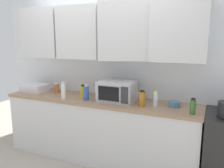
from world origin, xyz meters
The scene contains 12 objects.
wall_back_with_cabinets centered at (0.00, -0.07, 1.58)m, with size 3.69×0.52×2.60m.
counter_run centered at (0.00, -0.30, 0.45)m, with size 2.82×0.63×0.90m.
microwave centered at (0.30, -0.31, 1.04)m, with size 0.48×0.37×0.28m.
dish_rack centered at (-1.16, -0.30, 0.96)m, with size 0.38×0.30×0.12m, color silver.
bottle_spice_jar centered at (-0.78, -0.23, 0.98)m, with size 0.08×0.08×0.16m.
bottle_white_jar centered at (-0.44, -0.52, 1.02)m, with size 0.06×0.06×0.25m.
bottle_yellow_mustard centered at (-0.26, -0.28, 0.98)m, with size 0.08×0.08×0.18m.
bottle_amber_vinegar centered at (0.67, -0.40, 1.00)m, with size 0.08×0.08×0.20m.
bottle_clear_tall centered at (0.83, -0.34, 0.99)m, with size 0.06×0.06×0.20m.
bottle_green_oil centered at (1.28, -0.48, 0.99)m, with size 0.06×0.06×0.18m.
bottle_blue_cleaner centered at (-0.11, -0.44, 1.00)m, with size 0.07×0.07×0.22m.
bowl_ceramic_small centered at (1.05, -0.27, 0.94)m, with size 0.14×0.14×0.07m, color teal.
Camera 1 is at (1.45, -3.05, 1.70)m, focal length 36.14 mm.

